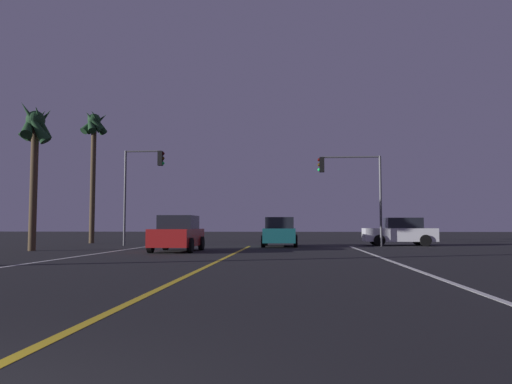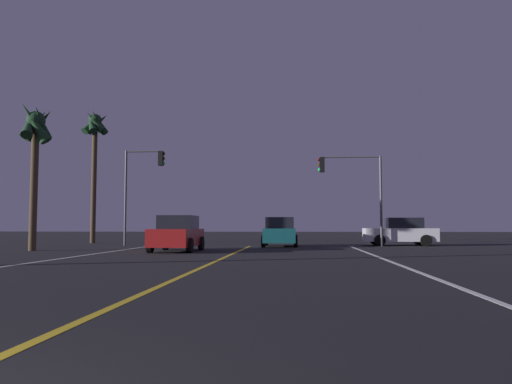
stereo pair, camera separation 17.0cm
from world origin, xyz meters
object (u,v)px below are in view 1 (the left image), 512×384
object	(u,v)px
car_ahead_far	(280,232)
palm_tree_left_mid	(35,134)
traffic_light_near_right	(350,179)
traffic_light_near_left	(143,176)
car_oncoming	(178,234)
palm_tree_left_far	(94,136)
car_crossing_side	(400,232)

from	to	relation	value
car_ahead_far	palm_tree_left_mid	bearing A→B (deg)	116.07
traffic_light_near_right	car_ahead_far	bearing A→B (deg)	11.40
traffic_light_near_left	palm_tree_left_mid	world-z (taller)	palm_tree_left_mid
car_ahead_far	traffic_light_near_right	size ratio (longest dim) A/B	0.80
car_oncoming	palm_tree_left_mid	world-z (taller)	palm_tree_left_mid
palm_tree_left_far	traffic_light_near_right	bearing A→B (deg)	-12.71
car_crossing_side	palm_tree_left_mid	xyz separation A→B (m)	(-19.21, -7.87, 4.90)
car_oncoming	palm_tree_left_far	world-z (taller)	palm_tree_left_far
palm_tree_left_far	palm_tree_left_mid	bearing A→B (deg)	-82.60
palm_tree_left_far	car_oncoming	bearing A→B (deg)	-51.11
car_oncoming	palm_tree_left_far	bearing A→B (deg)	-141.11
palm_tree_left_mid	palm_tree_left_far	size ratio (longest dim) A/B	0.78
car_ahead_far	traffic_light_near_left	distance (m)	9.19
palm_tree_left_mid	car_ahead_far	bearing A→B (deg)	26.07
car_ahead_far	palm_tree_left_far	xyz separation A→B (m)	(-13.26, 4.77, 6.74)
car_oncoming	car_ahead_far	bearing A→B (deg)	141.24
car_crossing_side	palm_tree_left_mid	size ratio (longest dim) A/B	0.58
traffic_light_near_left	palm_tree_left_far	distance (m)	7.01
car_ahead_far	car_oncoming	size ratio (longest dim) A/B	1.00
car_ahead_far	car_crossing_side	distance (m)	7.60
traffic_light_near_left	palm_tree_left_mid	xyz separation A→B (m)	(-3.42, -6.65, 1.43)
palm_tree_left_mid	palm_tree_left_far	world-z (taller)	palm_tree_left_far
traffic_light_near_left	palm_tree_left_far	world-z (taller)	palm_tree_left_far
palm_tree_left_far	traffic_light_near_left	bearing A→B (deg)	-39.34
car_ahead_far	car_crossing_side	xyz separation A→B (m)	(7.32, 2.05, 0.00)
car_oncoming	palm_tree_left_far	size ratio (longest dim) A/B	0.45
car_ahead_far	car_oncoming	world-z (taller)	same
car_crossing_side	traffic_light_near_left	bearing A→B (deg)	4.39
car_ahead_far	traffic_light_near_left	bearing A→B (deg)	84.34
traffic_light_near_left	car_ahead_far	bearing A→B (deg)	-5.66
car_crossing_side	traffic_light_near_right	xyz separation A→B (m)	(-3.16, -1.21, 3.21)
traffic_light_near_right	palm_tree_left_far	bearing A→B (deg)	-12.71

